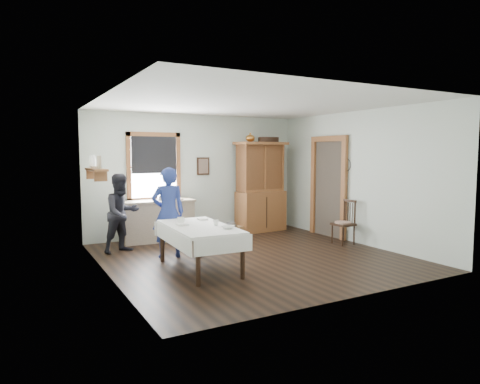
# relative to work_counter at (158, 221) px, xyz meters

# --- Properties ---
(room) EXTENTS (5.01, 5.01, 2.70)m
(room) POSITION_rel_work_counter_xyz_m (1.04, -2.16, 0.92)
(room) COLOR black
(room) RESTS_ON ground
(window) EXTENTS (1.18, 0.07, 1.48)m
(window) POSITION_rel_work_counter_xyz_m (0.04, 0.31, 1.19)
(window) COLOR white
(window) RESTS_ON room
(doorway) EXTENTS (0.09, 1.14, 2.22)m
(doorway) POSITION_rel_work_counter_xyz_m (3.49, -1.31, 0.73)
(doorway) COLOR #453B31
(doorway) RESTS_ON room
(wall_shelf) EXTENTS (0.24, 1.00, 0.44)m
(wall_shelf) POSITION_rel_work_counter_xyz_m (-1.33, -0.62, 1.14)
(wall_shelf) COLOR #945D2D
(wall_shelf) RESTS_ON room
(framed_picture) EXTENTS (0.30, 0.04, 0.40)m
(framed_picture) POSITION_rel_work_counter_xyz_m (1.19, 0.30, 1.12)
(framed_picture) COLOR #321B11
(framed_picture) RESTS_ON room
(rug_beater) EXTENTS (0.01, 0.27, 0.27)m
(rug_beater) POSITION_rel_work_counter_xyz_m (3.49, -1.86, 1.29)
(rug_beater) COLOR black
(rug_beater) RESTS_ON room
(work_counter) EXTENTS (1.53, 0.63, 0.87)m
(work_counter) POSITION_rel_work_counter_xyz_m (0.00, 0.00, 0.00)
(work_counter) COLOR tan
(work_counter) RESTS_ON room
(china_hutch) EXTENTS (1.27, 0.67, 2.10)m
(china_hutch) POSITION_rel_work_counter_xyz_m (2.52, -0.02, 0.62)
(china_hutch) COLOR #945D2D
(china_hutch) RESTS_ON room
(dining_table) EXTENTS (1.01, 1.81, 0.71)m
(dining_table) POSITION_rel_work_counter_xyz_m (-0.12, -2.49, -0.08)
(dining_table) COLOR white
(dining_table) RESTS_ON room
(spindle_chair) EXTENTS (0.43, 0.43, 0.90)m
(spindle_chair) POSITION_rel_work_counter_xyz_m (3.20, -2.11, 0.02)
(spindle_chair) COLOR #321B11
(spindle_chair) RESTS_ON room
(pail) EXTENTS (0.32, 0.32, 0.26)m
(pail) POSITION_rel_work_counter_xyz_m (1.57, -0.30, -0.30)
(pail) COLOR gray
(pail) RESTS_ON room
(wicker_basket) EXTENTS (0.34, 0.28, 0.18)m
(wicker_basket) POSITION_rel_work_counter_xyz_m (1.98, -0.11, -0.34)
(wicker_basket) COLOR tan
(wicker_basket) RESTS_ON room
(woman_blue) EXTENTS (0.59, 0.44, 1.48)m
(woman_blue) POSITION_rel_work_counter_xyz_m (-0.28, -1.47, 0.31)
(woman_blue) COLOR navy
(woman_blue) RESTS_ON room
(figure_dark) EXTENTS (0.80, 0.71, 1.36)m
(figure_dark) POSITION_rel_work_counter_xyz_m (-0.90, -0.67, 0.25)
(figure_dark) COLOR black
(figure_dark) RESTS_ON room
(table_cup_a) EXTENTS (0.15, 0.15, 0.10)m
(table_cup_a) POSITION_rel_work_counter_xyz_m (-0.29, -2.12, 0.32)
(table_cup_a) COLOR white
(table_cup_a) RESTS_ON dining_table
(table_cup_b) EXTENTS (0.12, 0.12, 0.09)m
(table_cup_b) POSITION_rel_work_counter_xyz_m (0.11, -2.60, 0.32)
(table_cup_b) COLOR white
(table_cup_b) RESTS_ON dining_table
(table_bowl) EXTENTS (0.27, 0.27, 0.05)m
(table_bowl) POSITION_rel_work_counter_xyz_m (0.15, -2.95, 0.30)
(table_bowl) COLOR white
(table_bowl) RESTS_ON dining_table
(counter_book) EXTENTS (0.21, 0.26, 0.02)m
(counter_book) POSITION_rel_work_counter_xyz_m (0.28, -0.12, 0.44)
(counter_book) COLOR #775E4F
(counter_book) RESTS_ON work_counter
(counter_bowl) EXTENTS (0.21, 0.21, 0.06)m
(counter_bowl) POSITION_rel_work_counter_xyz_m (0.27, -0.13, 0.46)
(counter_bowl) COLOR white
(counter_bowl) RESTS_ON work_counter
(shelf_bowl) EXTENTS (0.22, 0.22, 0.05)m
(shelf_bowl) POSITION_rel_work_counter_xyz_m (-1.33, -0.61, 1.16)
(shelf_bowl) COLOR white
(shelf_bowl) RESTS_ON wall_shelf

